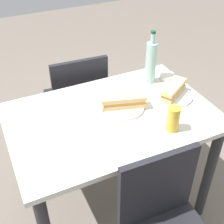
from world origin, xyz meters
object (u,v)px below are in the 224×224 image
(baguette_sandwich_near, at_px, (173,90))
(knife_far, at_px, (120,101))
(chair_far, at_px, (78,100))
(knife_near, at_px, (164,93))
(olive_bowl, at_px, (167,76))
(dining_table, at_px, (112,133))
(plate_far, at_px, (123,107))
(water_bottle, at_px, (151,62))
(baguette_sandwich_far, at_px, (123,101))
(plate_near, at_px, (173,96))
(beer_glass, at_px, (173,119))

(baguette_sandwich_near, xyz_separation_m, knife_far, (-0.31, 0.07, -0.03))
(chair_far, bearing_deg, knife_near, -55.15)
(knife_near, bearing_deg, olive_bowl, 51.28)
(dining_table, bearing_deg, knife_near, 6.76)
(baguette_sandwich_near, height_order, olive_bowl, baguette_sandwich_near)
(baguette_sandwich_near, relative_size, plate_far, 0.95)
(plate_far, relative_size, water_bottle, 0.69)
(dining_table, distance_m, water_bottle, 0.50)
(olive_bowl, bearing_deg, baguette_sandwich_far, -157.21)
(chair_far, xyz_separation_m, knife_far, (0.09, -0.49, 0.28))
(plate_near, distance_m, baguette_sandwich_near, 0.04)
(baguette_sandwich_near, bearing_deg, beer_glass, -124.99)
(dining_table, xyz_separation_m, knife_near, (0.36, 0.04, 0.15))
(plate_near, relative_size, olive_bowl, 2.34)
(dining_table, height_order, baguette_sandwich_far, baguette_sandwich_far)
(chair_far, height_order, olive_bowl, chair_far)
(baguette_sandwich_near, xyz_separation_m, knife_near, (-0.04, 0.04, -0.03))
(plate_far, relative_size, baguette_sandwich_far, 0.90)
(dining_table, relative_size, baguette_sandwich_near, 5.09)
(knife_near, height_order, baguette_sandwich_far, baguette_sandwich_far)
(knife_far, distance_m, olive_bowl, 0.41)
(knife_near, height_order, knife_far, same)
(olive_bowl, bearing_deg, chair_far, 142.67)
(chair_far, distance_m, water_bottle, 0.65)
(baguette_sandwich_far, bearing_deg, beer_glass, -61.78)
(chair_far, height_order, water_bottle, water_bottle)
(chair_far, height_order, knife_far, chair_far)
(plate_near, xyz_separation_m, water_bottle, (-0.03, 0.21, 0.13))
(plate_near, xyz_separation_m, knife_near, (-0.04, 0.04, 0.01))
(knife_far, bearing_deg, dining_table, -137.04)
(chair_far, xyz_separation_m, baguette_sandwich_near, (0.40, -0.56, 0.31))
(plate_near, height_order, plate_far, same)
(baguette_sandwich_far, relative_size, olive_bowl, 2.61)
(plate_near, distance_m, beer_glass, 0.30)
(baguette_sandwich_far, bearing_deg, olive_bowl, 22.79)
(dining_table, distance_m, plate_near, 0.42)
(knife_far, height_order, beer_glass, beer_glass)
(dining_table, bearing_deg, plate_far, 18.32)
(beer_glass, bearing_deg, baguette_sandwich_far, 118.22)
(dining_table, relative_size, olive_bowl, 11.31)
(baguette_sandwich_near, xyz_separation_m, water_bottle, (-0.03, 0.21, 0.09))
(plate_near, xyz_separation_m, plate_far, (-0.31, 0.02, 0.00))
(plate_near, bearing_deg, knife_far, 166.71)
(knife_near, xyz_separation_m, olive_bowl, (0.12, 0.15, -0.00))
(baguette_sandwich_near, relative_size, beer_glass, 1.60)
(water_bottle, bearing_deg, olive_bowl, -9.14)
(beer_glass, xyz_separation_m, olive_bowl, (0.26, 0.43, -0.05))
(water_bottle, distance_m, beer_glass, 0.48)
(dining_table, bearing_deg, baguette_sandwich_near, 0.92)
(baguette_sandwich_far, distance_m, olive_bowl, 0.44)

